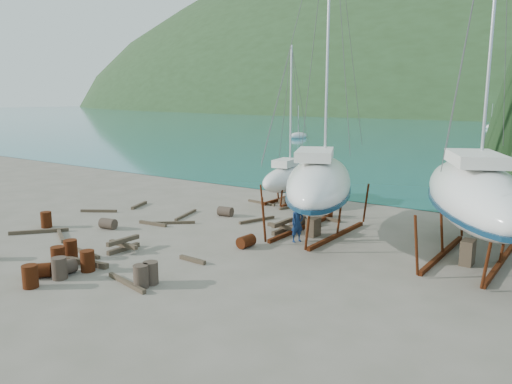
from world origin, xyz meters
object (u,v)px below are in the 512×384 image
Objects in this scene: small_sailboat_shore at (287,178)px; worker at (297,223)px; large_sailboat_far at (475,194)px; large_sailboat_near at (319,182)px.

worker is (5.44, -7.74, -0.78)m from small_sailboat_shore.
large_sailboat_far reaches higher than small_sailboat_shore.
large_sailboat_near reaches higher than worker.
large_sailboat_near is at bearing 154.56° from large_sailboat_far.
large_sailboat_far is at bearing -25.33° from large_sailboat_near.
large_sailboat_far is at bearing -32.60° from small_sailboat_shore.
large_sailboat_near is 2.62m from worker.
large_sailboat_far is 9.68× the size of worker.
large_sailboat_far is (7.58, -0.06, 0.23)m from large_sailboat_near.
small_sailboat_shore is at bearing 58.26° from worker.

